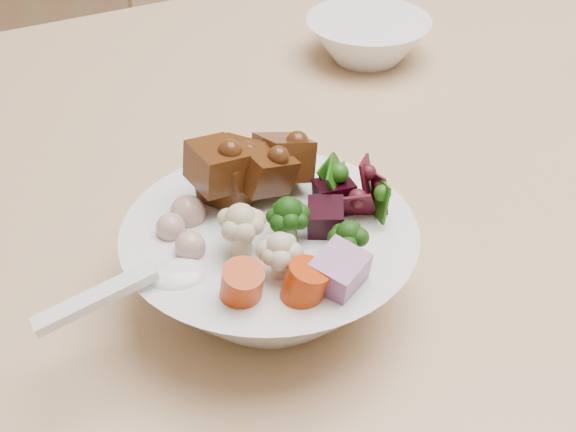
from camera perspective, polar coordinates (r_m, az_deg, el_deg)
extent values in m
cube|color=tan|center=(1.46, -0.06, 4.38)|extent=(0.48, 0.48, 0.04)
cylinder|color=tan|center=(1.42, -3.33, -8.63)|extent=(0.03, 0.03, 0.42)
cylinder|color=tan|center=(1.55, 8.63, -4.50)|extent=(0.03, 0.03, 0.42)
cylinder|color=tan|center=(1.67, -8.08, -0.86)|extent=(0.03, 0.03, 0.42)
cylinder|color=tan|center=(1.78, 2.53, 2.15)|extent=(0.03, 0.03, 0.42)
sphere|color=black|center=(0.55, -0.01, -0.76)|extent=(0.03, 0.03, 0.03)
sphere|color=#C3B393|center=(0.54, -3.33, -1.48)|extent=(0.04, 0.04, 0.04)
cube|color=black|center=(0.59, 3.35, 1.22)|extent=(0.04, 0.04, 0.03)
cube|color=#895281|center=(0.52, 3.60, -4.14)|extent=(0.04, 0.05, 0.04)
cylinder|color=red|center=(0.51, -3.31, -5.01)|extent=(0.03, 0.03, 0.03)
sphere|color=tan|center=(0.55, -6.97, -2.15)|extent=(0.02, 0.02, 0.02)
ellipsoid|color=white|center=(0.54, -7.87, -4.28)|extent=(0.05, 0.04, 0.02)
cube|color=white|center=(0.52, -13.53, -5.71)|extent=(0.08, 0.03, 0.02)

